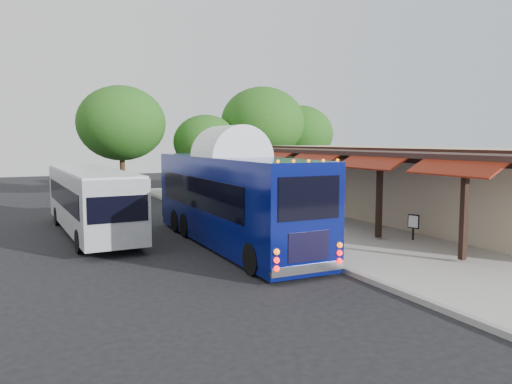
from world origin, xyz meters
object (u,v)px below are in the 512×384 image
ped_b (297,202)px  sign_board (413,223)px  ped_a (312,219)px  ped_c (301,214)px  ped_d (242,189)px  city_bus (91,199)px  coach_bus (231,195)px

ped_b → sign_board: ped_b is taller
ped_a → ped_c: 2.24m
ped_c → ped_d: size_ratio=0.82×
ped_d → ped_a: bearing=80.9°
ped_d → sign_board: size_ratio=2.00×
city_bus → ped_c: 8.77m
city_bus → ped_d: size_ratio=5.19×
city_bus → sign_board: 13.05m
city_bus → sign_board: city_bus is taller
ped_a → ped_b: size_ratio=1.14×
coach_bus → ped_a: bearing=-37.8°
sign_board → ped_b: bearing=81.9°
city_bus → ped_a: city_bus is taller
ped_d → ped_c: bearing=83.4°
city_bus → ped_b: bearing=-9.5°
city_bus → ped_d: (8.82, 4.33, -0.37)m
ped_b → ped_c: size_ratio=1.03×
coach_bus → sign_board: 7.00m
ped_b → sign_board: bearing=111.7°
ped_c → ped_d: ped_d is taller
ped_b → ped_c: (-1.67, -3.14, -0.02)m
ped_d → sign_board: bearing=100.7°
coach_bus → ped_a: coach_bus is taller
coach_bus → ped_a: 3.14m
ped_a → ped_c: ped_a is taller
city_bus → ped_c: city_bus is taller
ped_c → ped_d: bearing=-107.5°
coach_bus → ped_a: size_ratio=5.89×
ped_b → ped_c: 3.55m
ped_a → ped_c: (0.78, 2.10, -0.14)m
city_bus → ped_a: (6.83, -6.42, -0.41)m
ped_a → ped_b: ped_a is taller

